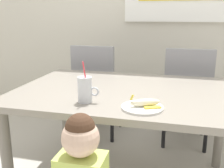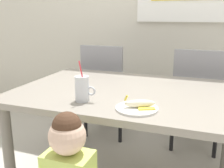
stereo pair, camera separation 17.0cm
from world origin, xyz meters
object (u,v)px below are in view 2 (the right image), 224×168
object	(u,v)px
dining_chair_left	(106,86)
peeled_banana	(140,104)
snack_plate	(137,108)
dining_table	(130,102)
dining_chair_right	(197,94)
milk_cup	(82,90)

from	to	relation	value
dining_chair_left	peeled_banana	world-z (taller)	dining_chair_left
snack_plate	peeled_banana	distance (m)	0.03
dining_table	dining_chair_left	size ratio (longest dim) A/B	1.58
dining_chair_right	snack_plate	xyz separation A→B (m)	(-0.27, -1.12, 0.22)
dining_table	milk_cup	bearing A→B (deg)	-121.50
dining_chair_left	milk_cup	bearing A→B (deg)	104.30
dining_chair_left	milk_cup	distance (m)	1.15
dining_chair_left	dining_chair_right	distance (m)	0.89
dining_chair_right	dining_chair_left	bearing A→B (deg)	0.27
dining_chair_left	milk_cup	world-z (taller)	milk_cup
milk_cup	peeled_banana	world-z (taller)	milk_cup
dining_chair_left	snack_plate	world-z (taller)	dining_chair_left
dining_chair_left	snack_plate	xyz separation A→B (m)	(0.61, -1.11, 0.22)
dining_chair_left	snack_plate	bearing A→B (deg)	118.86
peeled_banana	snack_plate	bearing A→B (deg)	-152.61
milk_cup	dining_table	bearing A→B (deg)	58.50
milk_cup	dining_chair_right	bearing A→B (deg)	60.73
dining_chair_left	snack_plate	size ratio (longest dim) A/B	4.17
dining_chair_right	dining_table	bearing A→B (deg)	61.69
dining_chair_left	dining_chair_right	size ratio (longest dim) A/B	1.00
dining_chair_right	milk_cup	bearing A→B (deg)	60.73
dining_table	dining_chair_right	size ratio (longest dim) A/B	1.58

